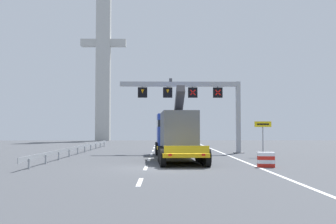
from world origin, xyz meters
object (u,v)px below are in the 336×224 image
Objects in this scene: crash_barrier_striped at (266,160)px; bridge_pylon_distant at (103,60)px; overhead_lane_gantry at (195,95)px; exit_sign_yellow at (263,131)px; heavy_haul_truck_yellow at (175,133)px.

bridge_pylon_distant is (-17.99, 53.57, 15.70)m from crash_barrier_striped.
overhead_lane_gantry is 8.08m from exit_sign_yellow.
overhead_lane_gantry is 0.37× the size of bridge_pylon_distant.
overhead_lane_gantry is 7.45m from heavy_haul_truck_yellow.
overhead_lane_gantry is at bearing 102.64° from crash_barrier_striped.
heavy_haul_truck_yellow is at bearing -108.94° from overhead_lane_gantry.
heavy_haul_truck_yellow is 9.24m from crash_barrier_striped.
bridge_pylon_distant reaches higher than crash_barrier_striped.
crash_barrier_striped is at bearing -103.69° from exit_sign_yellow.
exit_sign_yellow is 2.76× the size of crash_barrier_striped.
crash_barrier_striped is 58.66m from bridge_pylon_distant.
bridge_pylon_distant is at bearing 108.57° from crash_barrier_striped.
heavy_haul_truck_yellow reaches higher than crash_barrier_striped.
overhead_lane_gantry is 43.90m from bridge_pylon_distant.
bridge_pylon_distant reaches higher than exit_sign_yellow.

